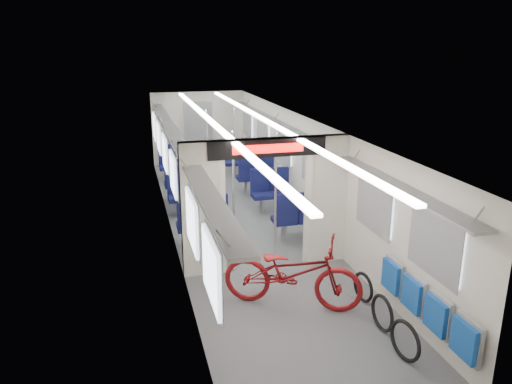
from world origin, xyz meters
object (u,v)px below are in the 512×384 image
seat_bay_near_right (283,199)px  stanchion_near_left (234,192)px  seat_bay_far_left (179,169)px  stanchion_far_left (208,158)px  bike_hoop_a (405,342)px  seat_bay_far_right (247,164)px  bicycle (292,272)px  seat_bay_near_left (195,202)px  bike_hoop_b (382,315)px  stanchion_far_right (234,155)px  bike_hoop_c (363,289)px  stanchion_near_right (275,195)px  flip_bench (425,304)px

seat_bay_near_right → stanchion_near_left: stanchion_near_left is taller
seat_bay_far_left → stanchion_far_left: (0.53, -1.48, 0.59)m
bike_hoop_a → seat_bay_far_right: size_ratio=0.25×
bicycle → stanchion_far_left: bearing=32.5°
bike_hoop_a → stanchion_near_left: (-1.32, 3.93, 0.90)m
stanchion_near_left → stanchion_far_left: bearing=90.5°
seat_bay_near_left → bike_hoop_b: bearing=-67.1°
stanchion_far_right → bike_hoop_a: bearing=-84.5°
seat_bay_far_right → stanchion_far_left: bearing=-130.3°
seat_bay_near_left → stanchion_far_left: size_ratio=1.01×
bike_hoop_a → seat_bay_near_left: seat_bay_near_left is taller
bike_hoop_c → stanchion_far_right: bearing=98.7°
bike_hoop_a → stanchion_near_right: bearing=100.3°
seat_bay_far_right → seat_bay_near_right: bearing=-90.0°
stanchion_near_right → seat_bay_far_right: bearing=82.6°
seat_bay_near_left → stanchion_far_right: size_ratio=1.01×
bike_hoop_b → stanchion_far_left: stanchion_far_left is taller
seat_bay_near_right → stanchion_far_right: size_ratio=0.92×
bicycle → bike_hoop_c: size_ratio=4.38×
bike_hoop_a → stanchion_near_right: (-0.64, 3.51, 0.90)m
bike_hoop_a → seat_bay_near_right: (-0.01, 5.03, 0.30)m
flip_bench → bike_hoop_b: (-0.36, 0.42, -0.34)m
flip_bench → seat_bay_near_right: seat_bay_near_right is taller
seat_bay_far_left → stanchion_far_left: bearing=-70.1°
bicycle → stanchion_near_right: stanchion_near_right is taller
bike_hoop_b → seat_bay_far_left: size_ratio=0.24×
bike_hoop_a → stanchion_near_right: 3.68m
bike_hoop_b → seat_bay_near_right: bearing=90.8°
seat_bay_far_left → stanchion_far_left: stanchion_far_left is taller
seat_bay_near_right → stanchion_far_left: 2.26m
bike_hoop_a → stanchion_far_left: (-1.34, 6.74, 0.90)m
bike_hoop_c → seat_bay_near_right: size_ratio=0.22×
bike_hoop_b → stanchion_far_left: (-1.39, 6.07, 0.91)m
bike_hoop_c → stanchion_near_left: (-1.48, 2.45, 0.94)m
bike_hoop_a → bike_hoop_b: bike_hoop_a is taller
seat_bay_near_left → stanchion_near_right: (1.24, -1.73, 0.57)m
bicycle → seat_bay_far_right: size_ratio=0.97×
bike_hoop_c → stanchion_far_left: (-1.51, 5.27, 0.94)m
bike_hoop_c → seat_bay_near_right: bearing=92.7°
stanchion_far_right → bike_hoop_b: bearing=-83.4°
bike_hoop_a → stanchion_far_left: 6.94m
bike_hoop_c → stanchion_far_right: stanchion_far_right is taller
stanchion_far_left → flip_bench: bearing=-74.9°
bike_hoop_a → bike_hoop_c: bike_hoop_a is taller
seat_bay_far_right → stanchion_far_right: bearing=-114.8°
bicycle → seat_bay_far_right: bearing=20.1°
bike_hoop_a → stanchion_far_right: size_ratio=0.24×
seat_bay_near_left → bike_hoop_c: bearing=-61.6°
bike_hoop_c → stanchion_far_right: size_ratio=0.21×
bike_hoop_a → bicycle: bearing=119.9°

